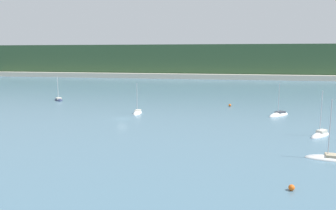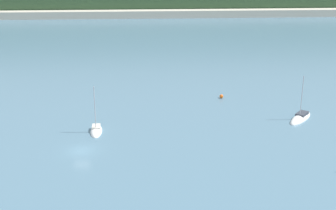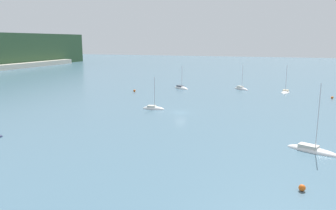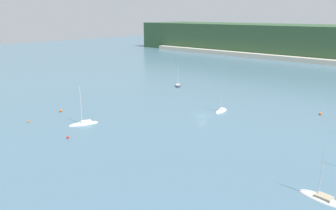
% 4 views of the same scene
% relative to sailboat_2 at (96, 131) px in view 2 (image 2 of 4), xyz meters
% --- Properties ---
extents(ground_plane, '(600.00, 600.00, 0.00)m').
position_rel_sailboat_2_xyz_m(ground_plane, '(-1.73, -7.99, -0.09)').
color(ground_plane, slate).
extents(shore_town_strip, '(290.01, 6.00, 3.21)m').
position_rel_sailboat_2_xyz_m(shore_town_strip, '(-1.73, 130.34, 1.52)').
color(shore_town_strip, beige).
rests_on(shore_town_strip, ground_plane).
extents(sailboat_2, '(2.29, 6.14, 9.32)m').
position_rel_sailboat_2_xyz_m(sailboat_2, '(0.00, 0.00, 0.00)').
color(sailboat_2, white).
rests_on(sailboat_2, ground_plane).
extents(sailboat_4, '(7.07, 7.85, 9.63)m').
position_rel_sailboat_2_xyz_m(sailboat_4, '(38.51, 4.07, -0.01)').
color(sailboat_4, white).
rests_on(sailboat_4, ground_plane).
extents(mooring_buoy_3, '(0.81, 0.81, 0.81)m').
position_rel_sailboat_2_xyz_m(mooring_buoy_3, '(25.45, 17.39, 0.32)').
color(mooring_buoy_3, orange).
rests_on(mooring_buoy_3, ground_plane).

